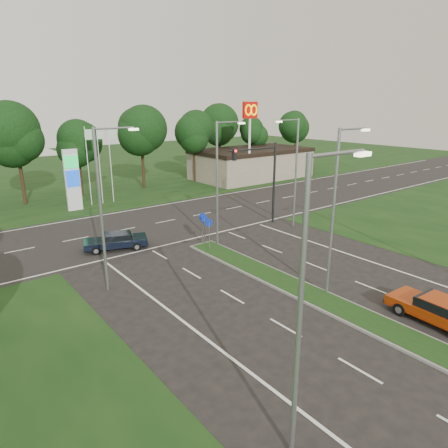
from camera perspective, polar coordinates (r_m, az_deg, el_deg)
ground at (r=19.92m, az=27.10°, el=-15.76°), size 160.00×160.00×0.00m
verge_far at (r=64.12m, az=-23.22°, el=6.34°), size 160.00×50.00×0.02m
cross_road at (r=35.69m, az=-9.75°, el=0.07°), size 160.00×12.00×0.02m
median_kerb at (r=21.49m, az=17.35°, el=-11.93°), size 2.00×26.00×0.12m
commercial_building at (r=57.40m, az=3.94°, el=8.61°), size 16.00×9.00×4.00m
streetlight_median_near at (r=21.55m, az=15.71°, el=2.65°), size 2.53×0.22×9.00m
streetlight_median_far at (r=28.45m, az=-0.67°, el=6.59°), size 2.53×0.22×9.00m
streetlight_left_near at (r=11.12m, az=11.57°, el=-10.47°), size 2.53×0.22×9.00m
streetlight_left_far at (r=22.25m, az=-16.81°, el=2.99°), size 2.53×0.22×9.00m
streetlight_right_far at (r=33.70m, az=10.04°, el=7.93°), size 2.53×0.22×9.00m
traffic_signal at (r=33.99m, az=5.65°, el=7.46°), size 5.10×0.42×7.00m
median_signs at (r=28.98m, az=-2.70°, el=-0.08°), size 1.16×1.76×2.38m
gas_pylon at (r=41.74m, az=-20.60°, el=6.17°), size 5.80×1.26×8.00m
mcdonalds_sign at (r=51.20m, az=3.73°, el=14.36°), size 2.20×0.47×10.40m
treeline_far at (r=49.03m, az=-19.20°, el=12.03°), size 6.00×6.00×9.90m
red_sedan at (r=21.98m, az=28.49°, el=-10.80°), size 2.14×4.74×1.28m
navy_sedan at (r=29.86m, az=-15.16°, el=-2.31°), size 4.71×3.20×1.20m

